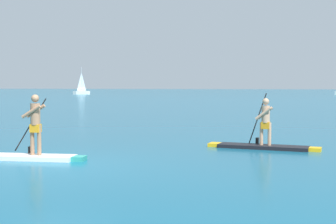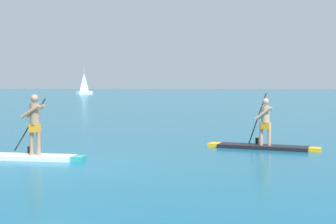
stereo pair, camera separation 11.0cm
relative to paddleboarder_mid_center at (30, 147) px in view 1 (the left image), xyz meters
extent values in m
plane|color=#145B7A|center=(1.23, -0.73, -0.33)|extent=(440.00, 440.00, 0.00)
cube|color=white|center=(-0.04, -0.01, -0.27)|extent=(2.62, 0.90, 0.12)
cube|color=teal|center=(1.40, 0.11, -0.27)|extent=(0.35, 0.44, 0.12)
cylinder|color=#997051|center=(0.08, 0.00, 0.20)|extent=(0.11, 0.11, 0.83)
cylinder|color=#997051|center=(0.28, 0.01, 0.20)|extent=(0.11, 0.11, 0.83)
cube|color=orange|center=(0.18, 0.01, 0.53)|extent=(0.28, 0.24, 0.22)
cylinder|color=#997051|center=(0.18, 0.01, 0.91)|extent=(0.26, 0.26, 0.58)
sphere|color=#997051|center=(0.18, 0.01, 1.34)|extent=(0.21, 0.21, 0.21)
cylinder|color=#997051|center=(0.14, -0.15, 0.99)|extent=(0.54, 0.14, 0.39)
cylinder|color=#997051|center=(0.12, 0.15, 0.99)|extent=(0.54, 0.14, 0.39)
cylinder|color=black|center=(-0.20, 0.42, 0.58)|extent=(0.97, 0.12, 1.50)
cube|color=black|center=(-0.20, 0.42, -0.19)|extent=(0.10, 0.21, 0.32)
cube|color=black|center=(6.11, 3.76, -0.28)|extent=(2.92, 1.13, 0.11)
cube|color=yellow|center=(4.53, 4.00, -0.28)|extent=(0.43, 0.55, 0.11)
cube|color=yellow|center=(7.69, 3.53, -0.28)|extent=(0.42, 0.48, 0.11)
cylinder|color=tan|center=(6.05, 3.77, 0.14)|extent=(0.11, 0.11, 0.72)
cylinder|color=tan|center=(6.30, 3.74, 0.14)|extent=(0.11, 0.11, 0.72)
cube|color=orange|center=(6.18, 3.75, 0.41)|extent=(0.29, 0.26, 0.22)
cylinder|color=tan|center=(6.18, 3.75, 0.77)|extent=(0.26, 0.26, 0.54)
sphere|color=tan|center=(6.18, 3.75, 1.18)|extent=(0.21, 0.21, 0.21)
cylinder|color=tan|center=(6.11, 3.61, 0.80)|extent=(0.51, 0.17, 0.44)
cylinder|color=tan|center=(6.15, 3.91, 0.80)|extent=(0.51, 0.17, 0.44)
cylinder|color=black|center=(5.90, 4.26, 0.58)|extent=(0.59, 0.12, 1.70)
cube|color=black|center=(5.90, 4.26, -0.20)|extent=(0.11, 0.21, 0.32)
cube|color=white|center=(-35.41, 84.66, 0.02)|extent=(2.41, 4.23, 0.71)
cylinder|color=#B2B2B7|center=(-35.41, 84.66, 2.97)|extent=(0.12, 0.12, 5.19)
pyramid|color=white|center=(-35.41, 84.66, 2.46)|extent=(0.84, 1.74, 3.97)
cube|color=silver|center=(-35.41, 84.66, 0.59)|extent=(1.18, 1.64, 0.42)
camera|label=1|loc=(6.69, -11.81, 1.70)|focal=51.48mm
camera|label=2|loc=(6.80, -11.78, 1.70)|focal=51.48mm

